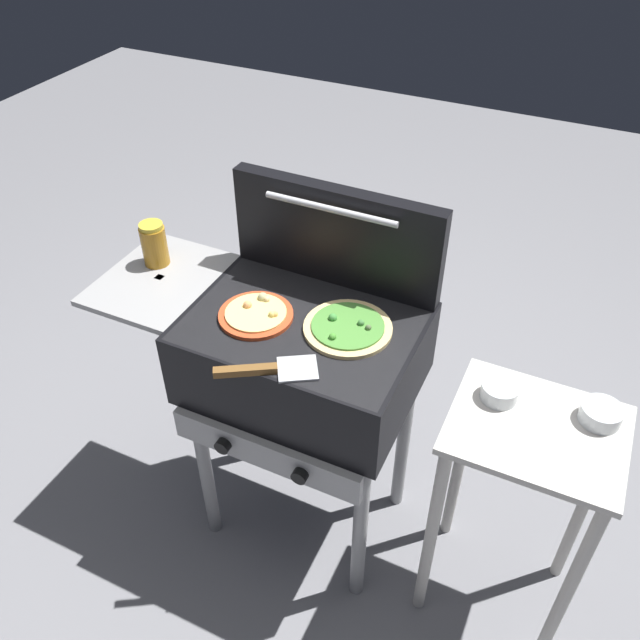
% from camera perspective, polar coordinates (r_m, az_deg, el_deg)
% --- Properties ---
extents(ground_plane, '(8.00, 8.00, 0.00)m').
position_cam_1_polar(ground_plane, '(2.48, -1.09, -16.33)').
color(ground_plane, gray).
extents(grill, '(0.96, 0.53, 0.90)m').
position_cam_1_polar(grill, '(1.90, -1.81, -3.36)').
color(grill, black).
rests_on(grill, ground_plane).
extents(grill_lid_open, '(0.63, 0.08, 0.30)m').
position_cam_1_polar(grill_lid_open, '(1.87, 1.42, 7.31)').
color(grill_lid_open, black).
rests_on(grill_lid_open, grill).
extents(pizza_cheese, '(0.21, 0.21, 0.04)m').
position_cam_1_polar(pizza_cheese, '(1.82, -5.54, 0.54)').
color(pizza_cheese, '#C64723').
rests_on(pizza_cheese, grill).
extents(pizza_veggie, '(0.24, 0.24, 0.03)m').
position_cam_1_polar(pizza_veggie, '(1.77, 2.41, -0.65)').
color(pizza_veggie, '#E0C17F').
rests_on(pizza_veggie, grill).
extents(sauce_jar, '(0.08, 0.08, 0.14)m').
position_cam_1_polar(sauce_jar, '(2.05, -14.15, 6.39)').
color(sauce_jar, '#B77A1E').
rests_on(sauce_jar, grill).
extents(spatula, '(0.25, 0.18, 0.02)m').
position_cam_1_polar(spatula, '(1.65, -4.60, -4.31)').
color(spatula, '#B7BABF').
rests_on(spatula, grill).
extents(prep_table, '(0.44, 0.36, 0.78)m').
position_cam_1_polar(prep_table, '(1.94, 16.99, -13.30)').
color(prep_table, beige).
rests_on(prep_table, ground_plane).
extents(topping_bowl_near, '(0.10, 0.10, 0.04)m').
position_cam_1_polar(topping_bowl_near, '(1.80, 15.27, -6.02)').
color(topping_bowl_near, silver).
rests_on(topping_bowl_near, prep_table).
extents(topping_bowl_far, '(0.11, 0.11, 0.04)m').
position_cam_1_polar(topping_bowl_far, '(1.83, 23.11, -7.52)').
color(topping_bowl_far, silver).
rests_on(topping_bowl_far, prep_table).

